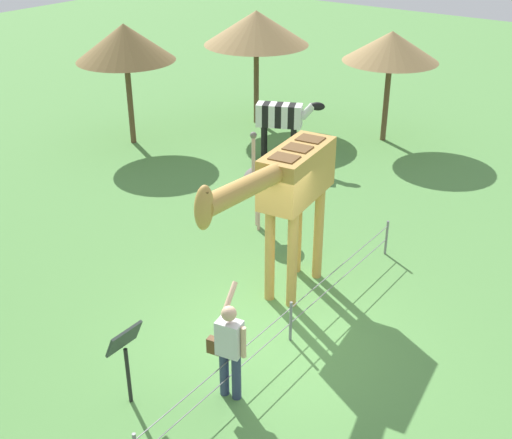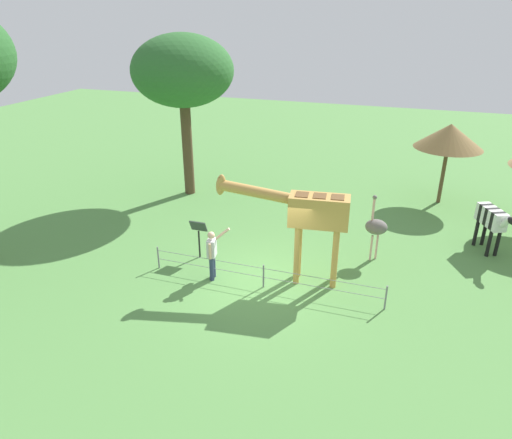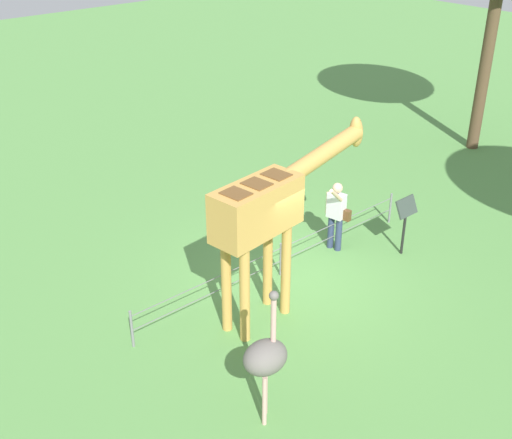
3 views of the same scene
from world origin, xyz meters
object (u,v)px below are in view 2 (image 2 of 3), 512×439
at_px(zebra, 492,220).
at_px(tree_east, 183,72).
at_px(ostrich, 376,227).
at_px(info_sign, 199,231).
at_px(shade_hut_far, 449,136).
at_px(visitor, 212,252).
at_px(giraffe, 307,214).

distance_m(zebra, tree_east, 12.83).
bearing_deg(ostrich, zebra, -153.19).
relative_size(zebra, info_sign, 1.33).
bearing_deg(shade_hut_far, info_sign, 45.37).
distance_m(visitor, ostrich, 5.31).
xyz_separation_m(zebra, info_sign, (9.06, 3.50, -0.21)).
relative_size(ostrich, tree_east, 0.33).
bearing_deg(zebra, visitor, 29.59).
bearing_deg(info_sign, tree_east, -60.80).
distance_m(giraffe, zebra, 6.72).
height_order(visitor, info_sign, visitor).
distance_m(giraffe, ostrich, 2.90).
bearing_deg(ostrich, shade_hut_far, -109.63).
distance_m(ostrich, shade_hut_far, 6.61).
distance_m(visitor, info_sign, 1.46).
height_order(zebra, info_sign, zebra).
relative_size(zebra, tree_east, 0.26).
bearing_deg(ostrich, info_sign, 17.18).
xyz_separation_m(visitor, tree_east, (3.93, -6.41, 4.33)).
bearing_deg(giraffe, shade_hut_far, -116.57).
height_order(ostrich, info_sign, ostrich).
distance_m(visitor, shade_hut_far, 11.21).
bearing_deg(zebra, giraffe, 34.89).
distance_m(shade_hut_far, tree_east, 11.11).
height_order(visitor, tree_east, tree_east).
bearing_deg(giraffe, info_sign, -4.63).
xyz_separation_m(shade_hut_far, tree_east, (10.59, 2.40, 2.37)).
relative_size(visitor, zebra, 0.95).
height_order(tree_east, info_sign, tree_east).
relative_size(shade_hut_far, info_sign, 2.56).
height_order(giraffe, shade_hut_far, shade_hut_far).
height_order(zebra, tree_east, tree_east).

